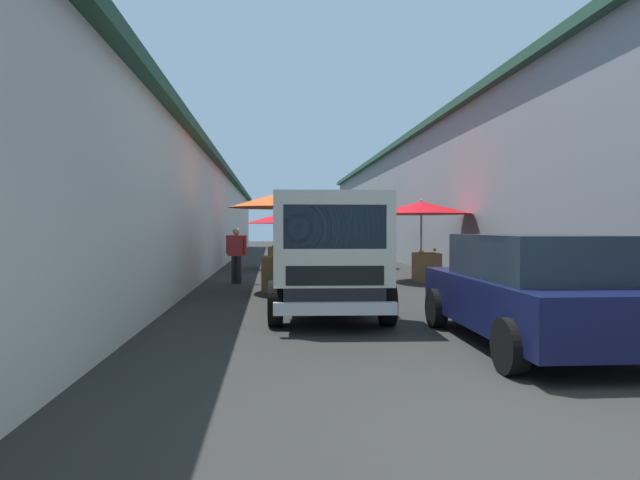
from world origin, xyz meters
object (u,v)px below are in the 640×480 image
Objects in this scene: fruit_stall_mid_lane at (422,216)px; fruit_stall_near_left at (357,227)px; delivery_truck at (329,257)px; hatchback_car at (532,290)px; vendor_by_crates at (236,252)px; fruit_stall_far_left at (280,225)px; plastic_stool at (454,277)px; fruit_stall_far_right at (280,213)px.

fruit_stall_near_left is at bearing 11.28° from fruit_stall_mid_lane.
hatchback_car is at bearing -133.98° from delivery_truck.
fruit_stall_mid_lane is 5.36m from vendor_by_crates.
delivery_truck is at bearing 150.93° from fruit_stall_mid_lane.
fruit_stall_far_left is 6.39m from fruit_stall_mid_lane.
vendor_by_crates is (-5.30, 4.22, -0.68)m from fruit_stall_near_left.
fruit_stall_near_left is 5.03× the size of plastic_stool.
vendor_by_crates reaches higher than plastic_stool.
vendor_by_crates is 3.56× the size of plastic_stool.
fruit_stall_mid_lane is at bearing 6.34° from plastic_stool.
delivery_truck is at bearing 168.57° from fruit_stall_near_left.
fruit_stall_mid_lane is 0.74× the size of hatchback_car.
fruit_stall_mid_lane is at bearing -63.82° from fruit_stall_far_right.
plastic_stool is (3.91, -3.54, -0.71)m from delivery_truck.
fruit_stall_mid_lane is at bearing -29.07° from delivery_truck.
fruit_stall_far_left is at bearing 38.45° from fruit_stall_mid_lane.
fruit_stall_near_left is at bearing 0.58° from hatchback_car.
fruit_stall_far_right reaches higher than vendor_by_crates.
fruit_stall_near_left is at bearing -85.22° from fruit_stall_far_left.
hatchback_car is at bearing -167.01° from fruit_stall_far_left.
fruit_stall_mid_lane reaches higher than plastic_stool.
fruit_stall_near_left is 0.75× the size of fruit_stall_mid_lane.
fruit_stall_mid_lane is (2.01, -4.09, -0.01)m from fruit_stall_far_right.
delivery_truck reaches higher than plastic_stool.
fruit_stall_far_left is 13.65m from hatchback_car.
fruit_stall_mid_lane is 6.66× the size of plastic_stool.
delivery_truck is 3.23× the size of vendor_by_crates.
fruit_stall_far_right is 0.51× the size of delivery_truck.
fruit_stall_near_left is 7.50m from plastic_stool.
hatchback_car is at bearing 173.73° from fruit_stall_mid_lane.
fruit_stall_far_left reaches higher than delivery_truck.
fruit_stall_mid_lane is at bearing -168.72° from fruit_stall_near_left.
fruit_stall_near_left is at bearing -38.49° from vendor_by_crates.
fruit_stall_near_left is 0.56× the size of hatchback_car.
vendor_by_crates is at bearing 27.94° from hatchback_car.
fruit_stall_far_right reaches higher than fruit_stall_mid_lane.
hatchback_car is 9.30m from vendor_by_crates.
hatchback_car reaches higher than plastic_stool.
fruit_stall_far_left reaches higher than fruit_stall_near_left.
hatchback_car is 6.34m from plastic_stool.
fruit_stall_far_left is 10.99m from delivery_truck.
fruit_stall_far_right is at bearing 11.19° from delivery_truck.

